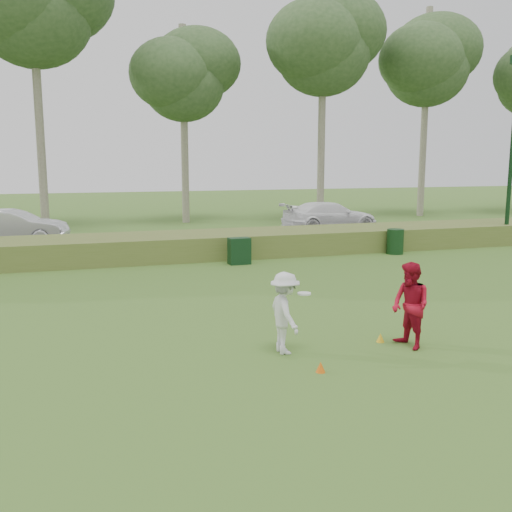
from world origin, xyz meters
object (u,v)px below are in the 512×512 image
object	(u,v)px
car_mid	(13,227)
car_right	(330,216)
player_white	(285,313)
utility_cabinet	(239,251)
cone_yellow	(380,338)
trash_bin	(395,242)
player_red	(410,306)
cone_orange	(321,367)

from	to	relation	value
car_mid	car_right	bearing A→B (deg)	-77.88
player_white	utility_cabinet	world-z (taller)	player_white
cone_yellow	car_right	world-z (taller)	car_right
trash_bin	car_mid	bearing A→B (deg)	154.43
player_red	utility_cabinet	bearing A→B (deg)	176.66
cone_orange	utility_cabinet	xyz separation A→B (m)	(1.56, 10.80, 0.39)
cone_yellow	utility_cabinet	distance (m)	9.61
cone_orange	car_right	world-z (taller)	car_right
player_red	trash_bin	xyz separation A→B (m)	(5.94, 10.40, -0.37)
utility_cabinet	car_mid	bearing A→B (deg)	136.18
utility_cabinet	car_mid	size ratio (longest dim) A/B	0.21
player_white	utility_cabinet	bearing A→B (deg)	-11.97
player_white	car_mid	size ratio (longest dim) A/B	0.35
player_red	cone_orange	distance (m)	2.49
player_red	car_right	world-z (taller)	player_red
trash_bin	cone_orange	bearing A→B (deg)	-126.41
player_red	cone_yellow	bearing A→B (deg)	-150.05
cone_orange	utility_cabinet	bearing A→B (deg)	81.78
utility_cabinet	trash_bin	bearing A→B (deg)	0.90
player_white	car_mid	world-z (taller)	player_white
utility_cabinet	car_right	distance (m)	10.71
player_white	cone_yellow	size ratio (longest dim) A/B	8.61
player_red	car_mid	bearing A→B (deg)	-160.16
player_red	cone_orange	bearing A→B (deg)	-79.72
cone_orange	car_mid	size ratio (longest dim) A/B	0.04
utility_cabinet	player_white	bearing A→B (deg)	-102.48
player_red	cone_yellow	size ratio (longest dim) A/B	9.32
trash_bin	player_red	bearing A→B (deg)	-119.74
utility_cabinet	trash_bin	size ratio (longest dim) A/B	0.96
cone_orange	cone_yellow	size ratio (longest dim) A/B	1.02
player_white	player_red	bearing A→B (deg)	-101.94
player_white	cone_orange	distance (m)	1.40
cone_yellow	car_mid	bearing A→B (deg)	116.82
cone_yellow	car_mid	size ratio (longest dim) A/B	0.04
trash_bin	car_right	world-z (taller)	car_right
cone_yellow	car_mid	world-z (taller)	car_mid
cone_yellow	car_mid	xyz separation A→B (m)	(-8.63, 17.06, 0.73)
player_red	trash_bin	distance (m)	11.98
car_right	cone_yellow	bearing A→B (deg)	155.92
cone_orange	cone_yellow	bearing A→B (deg)	32.44
trash_bin	car_mid	world-z (taller)	car_mid
player_red	car_right	xyz separation A→B (m)	(6.56, 17.95, -0.06)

